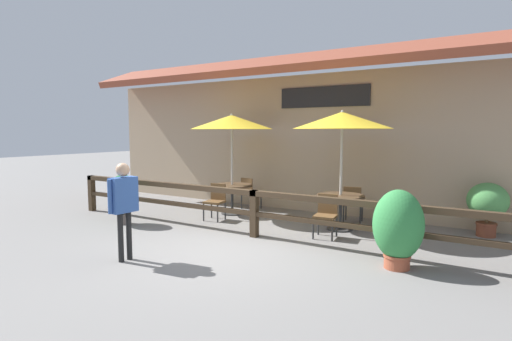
{
  "coord_description": "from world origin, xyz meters",
  "views": [
    {
      "loc": [
        4.16,
        -5.67,
        2.13
      ],
      "look_at": [
        -0.29,
        1.59,
        1.29
      ],
      "focal_mm": 28.0,
      "sensor_mm": 36.0,
      "label": 1
    }
  ],
  "objects_px": {
    "patio_umbrella_middle": "(342,121)",
    "pedestrian": "(124,198)",
    "chair_middle_wallside": "(353,202)",
    "chair_near_streetside": "(216,200)",
    "dining_table_near": "(232,190)",
    "chair_middle_streetside": "(326,213)",
    "potted_plant_broad_leaf": "(398,227)",
    "potted_plant_entrance_palm": "(488,203)",
    "potted_plant_tall_tropical": "(123,193)",
    "chair_near_wallside": "(250,191)",
    "patio_umbrella_near": "(232,122)",
    "dining_table_middle": "(340,202)"
  },
  "relations": [
    {
      "from": "chair_near_streetside",
      "to": "chair_middle_wallside",
      "type": "distance_m",
      "value": 3.24
    },
    {
      "from": "patio_umbrella_near",
      "to": "dining_table_near",
      "type": "distance_m",
      "value": 1.74
    },
    {
      "from": "chair_near_wallside",
      "to": "pedestrian",
      "type": "relative_size",
      "value": 0.53
    },
    {
      "from": "chair_middle_wallside",
      "to": "pedestrian",
      "type": "xyz_separation_m",
      "value": [
        -2.34,
        -4.62,
        0.55
      ]
    },
    {
      "from": "chair_near_streetside",
      "to": "dining_table_near",
      "type": "bearing_deg",
      "value": 85.56
    },
    {
      "from": "pedestrian",
      "to": "chair_middle_wallside",
      "type": "bearing_deg",
      "value": 158.0
    },
    {
      "from": "dining_table_middle",
      "to": "chair_middle_streetside",
      "type": "xyz_separation_m",
      "value": [
        -0.03,
        -0.76,
        -0.12
      ]
    },
    {
      "from": "dining_table_near",
      "to": "potted_plant_tall_tropical",
      "type": "xyz_separation_m",
      "value": [
        -1.48,
        -2.23,
        0.1
      ]
    },
    {
      "from": "potted_plant_broad_leaf",
      "to": "patio_umbrella_near",
      "type": "bearing_deg",
      "value": 155.79
    },
    {
      "from": "patio_umbrella_middle",
      "to": "pedestrian",
      "type": "relative_size",
      "value": 1.59
    },
    {
      "from": "dining_table_middle",
      "to": "potted_plant_broad_leaf",
      "type": "distance_m",
      "value": 2.49
    },
    {
      "from": "patio_umbrella_near",
      "to": "dining_table_near",
      "type": "relative_size",
      "value": 2.5
    },
    {
      "from": "chair_middle_streetside",
      "to": "chair_middle_wallside",
      "type": "distance_m",
      "value": 1.51
    },
    {
      "from": "chair_near_wallside",
      "to": "chair_middle_streetside",
      "type": "xyz_separation_m",
      "value": [
        2.87,
        -1.66,
        0.0
      ]
    },
    {
      "from": "chair_middle_streetside",
      "to": "potted_plant_tall_tropical",
      "type": "xyz_separation_m",
      "value": [
        -4.4,
        -1.33,
        0.22
      ]
    },
    {
      "from": "patio_umbrella_middle",
      "to": "chair_middle_wallside",
      "type": "xyz_separation_m",
      "value": [
        0.03,
        0.76,
        -1.87
      ]
    },
    {
      "from": "chair_middle_wallside",
      "to": "potted_plant_tall_tropical",
      "type": "height_order",
      "value": "potted_plant_tall_tropical"
    },
    {
      "from": "chair_near_wallside",
      "to": "potted_plant_tall_tropical",
      "type": "bearing_deg",
      "value": 72.32
    },
    {
      "from": "patio_umbrella_near",
      "to": "dining_table_middle",
      "type": "bearing_deg",
      "value": -2.71
    },
    {
      "from": "potted_plant_tall_tropical",
      "to": "patio_umbrella_middle",
      "type": "bearing_deg",
      "value": 25.27
    },
    {
      "from": "chair_middle_streetside",
      "to": "chair_middle_wallside",
      "type": "relative_size",
      "value": 1.0
    },
    {
      "from": "potted_plant_entrance_palm",
      "to": "chair_middle_streetside",
      "type": "bearing_deg",
      "value": -147.38
    },
    {
      "from": "dining_table_near",
      "to": "potted_plant_entrance_palm",
      "type": "xyz_separation_m",
      "value": [
        5.68,
        0.87,
        0.07
      ]
    },
    {
      "from": "patio_umbrella_near",
      "to": "potted_plant_broad_leaf",
      "type": "bearing_deg",
      "value": -24.21
    },
    {
      "from": "patio_umbrella_near",
      "to": "pedestrian",
      "type": "distance_m",
      "value": 4.26
    },
    {
      "from": "chair_near_wallside",
      "to": "potted_plant_broad_leaf",
      "type": "distance_m",
      "value": 5.31
    },
    {
      "from": "patio_umbrella_near",
      "to": "potted_plant_entrance_palm",
      "type": "height_order",
      "value": "patio_umbrella_near"
    },
    {
      "from": "potted_plant_broad_leaf",
      "to": "chair_near_wallside",
      "type": "bearing_deg",
      "value": 148.01
    },
    {
      "from": "potted_plant_entrance_palm",
      "to": "chair_near_streetside",
      "type": "bearing_deg",
      "value": -163.84
    },
    {
      "from": "chair_near_streetside",
      "to": "pedestrian",
      "type": "bearing_deg",
      "value": -87.82
    },
    {
      "from": "dining_table_near",
      "to": "potted_plant_broad_leaf",
      "type": "bearing_deg",
      "value": -24.21
    },
    {
      "from": "dining_table_near",
      "to": "potted_plant_tall_tropical",
      "type": "relative_size",
      "value": 0.9
    },
    {
      "from": "chair_near_streetside",
      "to": "potted_plant_broad_leaf",
      "type": "relative_size",
      "value": 0.7
    },
    {
      "from": "chair_near_streetside",
      "to": "potted_plant_broad_leaf",
      "type": "xyz_separation_m",
      "value": [
        4.5,
        -1.28,
        0.17
      ]
    },
    {
      "from": "chair_middle_wallside",
      "to": "pedestrian",
      "type": "relative_size",
      "value": 0.53
    },
    {
      "from": "chair_middle_streetside",
      "to": "chair_middle_wallside",
      "type": "bearing_deg",
      "value": 80.46
    },
    {
      "from": "patio_umbrella_middle",
      "to": "potted_plant_tall_tropical",
      "type": "distance_m",
      "value": 5.17
    },
    {
      "from": "potted_plant_entrance_palm",
      "to": "patio_umbrella_middle",
      "type": "bearing_deg",
      "value": -159.71
    },
    {
      "from": "potted_plant_entrance_palm",
      "to": "pedestrian",
      "type": "distance_m",
      "value": 7.01
    },
    {
      "from": "patio_umbrella_near",
      "to": "potted_plant_entrance_palm",
      "type": "xyz_separation_m",
      "value": [
        5.68,
        0.87,
        -1.67
      ]
    },
    {
      "from": "chair_middle_wallside",
      "to": "patio_umbrella_middle",
      "type": "bearing_deg",
      "value": 77.06
    },
    {
      "from": "chair_near_wallside",
      "to": "dining_table_middle",
      "type": "xyz_separation_m",
      "value": [
        2.9,
        -0.9,
        0.12
      ]
    },
    {
      "from": "dining_table_middle",
      "to": "potted_plant_broad_leaf",
      "type": "xyz_separation_m",
      "value": [
        1.6,
        -1.91,
        0.04
      ]
    },
    {
      "from": "patio_umbrella_near",
      "to": "chair_near_wallside",
      "type": "xyz_separation_m",
      "value": [
        0.05,
        0.76,
        -1.87
      ]
    },
    {
      "from": "dining_table_near",
      "to": "chair_middle_streetside",
      "type": "xyz_separation_m",
      "value": [
        2.92,
        -0.9,
        -0.12
      ]
    },
    {
      "from": "dining_table_near",
      "to": "patio_umbrella_middle",
      "type": "relative_size",
      "value": 0.4
    },
    {
      "from": "dining_table_near",
      "to": "potted_plant_tall_tropical",
      "type": "distance_m",
      "value": 2.68
    },
    {
      "from": "chair_near_wallside",
      "to": "pedestrian",
      "type": "bearing_deg",
      "value": 106.47
    },
    {
      "from": "chair_near_wallside",
      "to": "chair_near_streetside",
      "type": "bearing_deg",
      "value": 99.28
    },
    {
      "from": "chair_middle_wallside",
      "to": "potted_plant_entrance_palm",
      "type": "bearing_deg",
      "value": 174.75
    }
  ]
}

